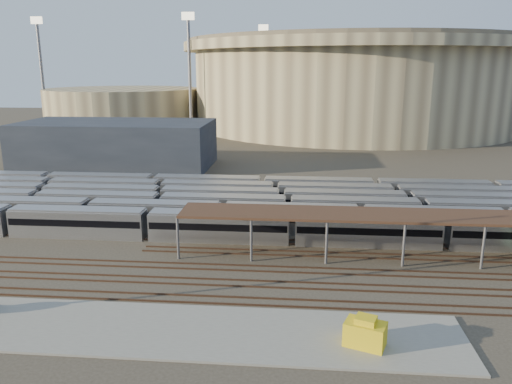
{
  "coord_description": "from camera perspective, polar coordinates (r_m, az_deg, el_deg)",
  "views": [
    {
      "loc": [
        5.91,
        -52.47,
        21.91
      ],
      "look_at": [
        0.17,
        12.0,
        5.56
      ],
      "focal_mm": 35.0,
      "sensor_mm": 36.0,
      "label": 1
    }
  ],
  "objects": [
    {
      "name": "ground",
      "position": [
        57.17,
        -1.25,
        -8.36
      ],
      "size": [
        420.0,
        420.0,
        0.0
      ],
      "primitive_type": "plane",
      "color": "#383026",
      "rests_on": "ground"
    },
    {
      "name": "apron",
      "position": [
        44.71,
        -10.07,
        -15.26
      ],
      "size": [
        50.0,
        9.0,
        0.2
      ],
      "primitive_type": "cube",
      "color": "gray",
      "rests_on": "ground"
    },
    {
      "name": "subway_trains",
      "position": [
        73.89,
        1.63,
        -1.62
      ],
      "size": [
        121.66,
        23.9,
        3.6
      ],
      "color": "silver",
      "rests_on": "ground"
    },
    {
      "name": "inspection_shed",
      "position": [
        61.11,
        20.16,
        -2.8
      ],
      "size": [
        60.3,
        6.0,
        5.3
      ],
      "color": "slate",
      "rests_on": "ground"
    },
    {
      "name": "empty_tracks",
      "position": [
        52.58,
        -1.86,
        -10.35
      ],
      "size": [
        170.0,
        9.62,
        0.18
      ],
      "color": "#4C3323",
      "rests_on": "ground"
    },
    {
      "name": "stadium",
      "position": [
        193.49,
        11.0,
        12.32
      ],
      "size": [
        124.0,
        124.0,
        32.5
      ],
      "color": "tan",
      "rests_on": "ground"
    },
    {
      "name": "secondary_arena",
      "position": [
        194.58,
        -14.93,
        9.32
      ],
      "size": [
        56.0,
        56.0,
        14.0
      ],
      "primitive_type": "cylinder",
      "color": "tan",
      "rests_on": "ground"
    },
    {
      "name": "service_building",
      "position": [
        116.23,
        -15.65,
        5.29
      ],
      "size": [
        42.0,
        20.0,
        10.0
      ],
      "primitive_type": "cube",
      "color": "#1E232D",
      "rests_on": "ground"
    },
    {
      "name": "floodlight_0",
      "position": [
        166.4,
        -7.59,
        13.63
      ],
      "size": [
        4.0,
        1.0,
        38.4
      ],
      "color": "slate",
      "rests_on": "ground"
    },
    {
      "name": "floodlight_1",
      "position": [
        194.97,
        -23.31,
        12.69
      ],
      "size": [
        4.0,
        1.0,
        38.4
      ],
      "color": "slate",
      "rests_on": "ground"
    },
    {
      "name": "floodlight_3",
      "position": [
        213.07,
        0.83,
        13.84
      ],
      "size": [
        4.0,
        1.0,
        38.4
      ],
      "color": "slate",
      "rests_on": "ground"
    },
    {
      "name": "yellow_equipment",
      "position": [
        42.22,
        12.35,
        -15.57
      ],
      "size": [
        3.67,
        2.97,
        1.98
      ],
      "primitive_type": "cube",
      "rotation": [
        0.0,
        0.0,
        -0.36
      ],
      "color": "gold",
      "rests_on": "apron"
    }
  ]
}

